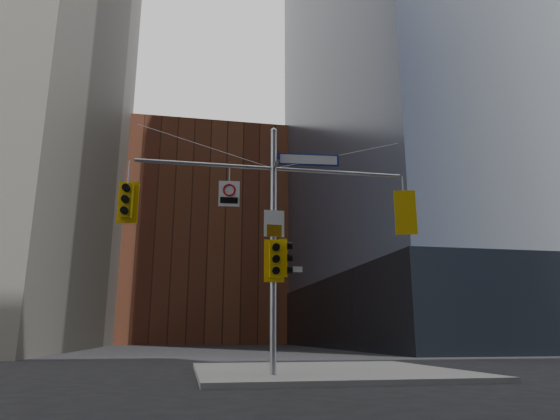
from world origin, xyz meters
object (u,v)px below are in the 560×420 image
object	(u,v)px
traffic_light_pole_side	(284,258)
street_sign_blade	(309,160)
traffic_light_east_arm	(404,214)
regulatory_sign_arm	(229,193)
signal_assembly	(273,220)
traffic_light_pole_front	(275,260)
traffic_light_west_arm	(127,201)

from	to	relation	value
traffic_light_pole_side	street_sign_blade	xyz separation A→B (m)	(0.75, 0.01, 3.02)
traffic_light_east_arm	traffic_light_pole_side	size ratio (longest dim) A/B	1.30
regulatory_sign_arm	street_sign_blade	bearing A→B (deg)	5.09
signal_assembly	traffic_light_pole_side	size ratio (longest dim) A/B	7.60
signal_assembly	regulatory_sign_arm	distance (m)	1.51
signal_assembly	regulatory_sign_arm	size ratio (longest dim) A/B	10.57
traffic_light_east_arm	traffic_light_pole_front	world-z (taller)	traffic_light_east_arm
traffic_light_pole_front	street_sign_blade	xyz separation A→B (m)	(1.07, 0.27, 3.12)
street_sign_blade	traffic_light_pole_side	bearing A→B (deg)	-174.79
traffic_light_west_arm	street_sign_blade	xyz separation A→B (m)	(5.21, -0.01, 1.55)
traffic_light_west_arm	traffic_light_east_arm	size ratio (longest dim) A/B	0.88
signal_assembly	traffic_light_west_arm	xyz separation A→B (m)	(-4.13, 0.01, 0.38)
traffic_light_west_arm	traffic_light_east_arm	bearing A→B (deg)	6.97
signal_assembly	traffic_light_west_arm	world-z (taller)	signal_assembly
traffic_light_west_arm	traffic_light_pole_side	distance (m)	4.69
street_sign_blade	traffic_light_east_arm	bearing A→B (deg)	4.70
traffic_light_pole_front	signal_assembly	bearing A→B (deg)	91.81
traffic_light_west_arm	traffic_light_east_arm	xyz separation A→B (m)	(8.21, -0.01, 0.00)
regulatory_sign_arm	traffic_light_west_arm	bearing A→B (deg)	-176.15
traffic_light_west_arm	traffic_light_pole_side	size ratio (longest dim) A/B	1.14
traffic_light_pole_side	regulatory_sign_arm	xyz separation A→B (m)	(-1.63, -0.02, 1.85)
traffic_light_pole_front	street_sign_blade	bearing A→B (deg)	15.89
traffic_light_west_arm	traffic_light_pole_front	distance (m)	4.43
signal_assembly	street_sign_blade	xyz separation A→B (m)	(1.07, 0.00, 1.93)
traffic_light_pole_front	traffic_light_pole_side	bearing A→B (deg)	41.08
signal_assembly	traffic_light_pole_front	bearing A→B (deg)	-89.96
traffic_light_east_arm	traffic_light_pole_front	size ratio (longest dim) A/B	1.13
signal_assembly	traffic_light_pole_side	world-z (taller)	signal_assembly
signal_assembly	traffic_light_pole_front	world-z (taller)	signal_assembly
traffic_light_east_arm	street_sign_blade	xyz separation A→B (m)	(-3.01, 0.00, 1.55)
signal_assembly	traffic_light_pole_side	distance (m)	1.13
signal_assembly	traffic_light_west_arm	size ratio (longest dim) A/B	6.69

